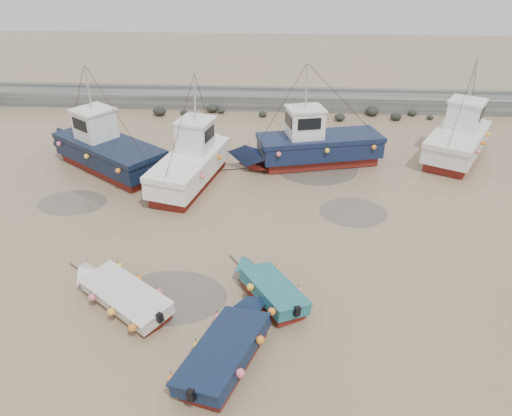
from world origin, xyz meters
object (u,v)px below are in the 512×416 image
(cabin_boat_0, at_px, (103,148))
(cabin_boat_1, at_px, (193,160))
(dinghy_2, at_px, (267,286))
(cabin_boat_3, at_px, (459,136))
(person, at_px, (153,196))
(dinghy_1, at_px, (231,346))
(cabin_boat_2, at_px, (310,144))
(dinghy_0, at_px, (122,292))

(cabin_boat_0, height_order, cabin_boat_1, same)
(dinghy_2, distance_m, cabin_boat_3, 19.31)
(cabin_boat_1, bearing_deg, dinghy_2, -53.58)
(cabin_boat_0, height_order, person, cabin_boat_0)
(dinghy_1, xyz_separation_m, cabin_boat_0, (-9.50, 15.39, 0.77))
(cabin_boat_2, bearing_deg, cabin_boat_0, 81.35)
(dinghy_1, height_order, cabin_boat_3, cabin_boat_3)
(dinghy_2, distance_m, cabin_boat_0, 16.06)
(dinghy_1, height_order, cabin_boat_2, cabin_boat_2)
(dinghy_2, xyz_separation_m, person, (-6.69, 8.37, -0.56))
(dinghy_2, bearing_deg, cabin_boat_3, 20.41)
(cabin_boat_0, xyz_separation_m, cabin_boat_1, (5.78, -1.60, 0.03))
(cabin_boat_1, xyz_separation_m, cabin_boat_2, (6.75, 2.93, -0.02))
(cabin_boat_3, bearing_deg, dinghy_1, -96.02)
(dinghy_1, distance_m, cabin_boat_3, 22.61)
(cabin_boat_0, xyz_separation_m, person, (3.86, -3.72, -1.31))
(cabin_boat_1, distance_m, cabin_boat_2, 7.36)
(cabin_boat_3, height_order, person, cabin_boat_3)
(cabin_boat_1, relative_size, cabin_boat_2, 0.95)
(dinghy_1, bearing_deg, cabin_boat_2, 99.28)
(dinghy_0, xyz_separation_m, dinghy_1, (4.48, -2.61, 0.00))
(dinghy_0, distance_m, cabin_boat_0, 13.75)
(dinghy_0, height_order, cabin_boat_1, cabin_boat_1)
(dinghy_2, distance_m, cabin_boat_2, 13.58)
(cabin_boat_2, xyz_separation_m, person, (-8.67, -5.05, -1.32))
(cabin_boat_3, bearing_deg, cabin_boat_2, -140.08)
(dinghy_1, relative_size, cabin_boat_3, 0.66)
(dinghy_0, xyz_separation_m, cabin_boat_2, (7.52, 14.11, 0.78))
(cabin_boat_2, height_order, person, cabin_boat_2)
(dinghy_1, bearing_deg, cabin_boat_0, 141.26)
(dinghy_1, distance_m, cabin_boat_0, 18.10)
(cabin_boat_2, distance_m, cabin_boat_3, 9.79)
(person, bearing_deg, cabin_boat_0, -74.66)
(dinghy_1, xyz_separation_m, cabin_boat_3, (12.61, 18.75, 0.81))
(cabin_boat_0, height_order, cabin_boat_2, same)
(dinghy_1, height_order, dinghy_2, same)
(dinghy_0, bearing_deg, cabin_boat_0, 59.30)
(cabin_boat_1, bearing_deg, dinghy_0, -81.98)
(dinghy_0, distance_m, person, 9.15)
(dinghy_2, height_order, cabin_boat_3, cabin_boat_3)
(cabin_boat_3, bearing_deg, cabin_boat_1, -135.16)
(dinghy_0, height_order, cabin_boat_0, cabin_boat_0)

